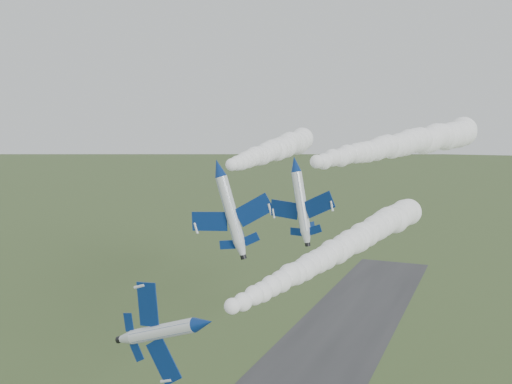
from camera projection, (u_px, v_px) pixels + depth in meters
jet_lead at (203, 323)px, 56.58m from camera, size 4.84×13.20×10.33m
smoke_trail_jet_lead at (345, 245)px, 85.98m from camera, size 11.71×63.84×5.09m
jet_pair_left at (218, 168)px, 74.26m from camera, size 11.07×13.62×4.23m
smoke_trail_jet_pair_left at (277, 149)px, 110.67m from camera, size 15.23×69.26×5.56m
jet_pair_right at (295, 164)px, 70.05m from camera, size 9.33×11.08×3.16m
smoke_trail_jet_pair_right at (407, 144)px, 95.02m from camera, size 21.31×59.99×5.50m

